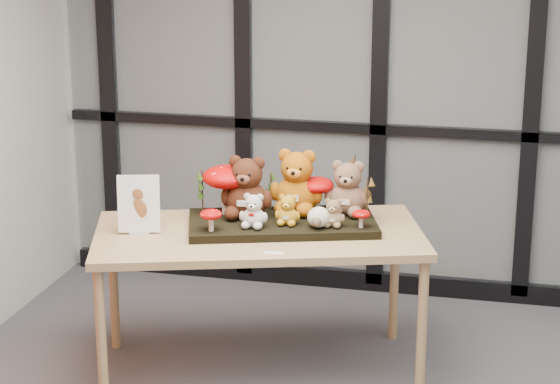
% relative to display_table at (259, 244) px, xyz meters
% --- Properties ---
extents(room_shell, '(5.00, 5.00, 5.00)m').
position_rel_display_table_xyz_m(room_shell, '(0.87, -1.18, 0.97)').
color(room_shell, '#BCB9B1').
rests_on(room_shell, floor).
extents(glass_partition, '(4.90, 0.06, 2.78)m').
position_rel_display_table_xyz_m(glass_partition, '(0.87, 1.29, 0.71)').
color(glass_partition, '#2D383F').
rests_on(glass_partition, floor).
extents(display_table, '(1.83, 1.29, 0.78)m').
position_rel_display_table_xyz_m(display_table, '(0.00, 0.00, 0.00)').
color(display_table, tan).
rests_on(display_table, floor).
extents(diorama_tray, '(1.05, 0.74, 0.04)m').
position_rel_display_table_xyz_m(diorama_tray, '(0.10, 0.10, 0.09)').
color(diorama_tray, black).
rests_on(diorama_tray, display_table).
extents(bear_pooh_yellow, '(0.35, 0.33, 0.37)m').
position_rel_display_table_xyz_m(bear_pooh_yellow, '(0.14, 0.25, 0.29)').
color(bear_pooh_yellow, '#B15A0A').
rests_on(bear_pooh_yellow, diorama_tray).
extents(bear_brown_medium, '(0.33, 0.32, 0.36)m').
position_rel_display_table_xyz_m(bear_brown_medium, '(-0.09, 0.11, 0.28)').
color(bear_brown_medium, '#411D0F').
rests_on(bear_brown_medium, diorama_tray).
extents(bear_tan_back, '(0.29, 0.28, 0.31)m').
position_rel_display_table_xyz_m(bear_tan_back, '(0.41, 0.27, 0.26)').
color(bear_tan_back, brown).
rests_on(bear_tan_back, diorama_tray).
extents(bear_small_yellow, '(0.16, 0.15, 0.17)m').
position_rel_display_table_xyz_m(bear_small_yellow, '(0.14, 0.03, 0.19)').
color(bear_small_yellow, orange).
rests_on(bear_small_yellow, diorama_tray).
extents(bear_white_bow, '(0.18, 0.17, 0.19)m').
position_rel_display_table_xyz_m(bear_white_bow, '(-0.01, -0.05, 0.20)').
color(bear_white_bow, silver).
rests_on(bear_white_bow, diorama_tray).
extents(bear_beige_small, '(0.15, 0.14, 0.16)m').
position_rel_display_table_xyz_m(bear_beige_small, '(0.37, 0.05, 0.19)').
color(bear_beige_small, olive).
rests_on(bear_beige_small, diorama_tray).
extents(plush_cream_hedgehog, '(0.11, 0.10, 0.12)m').
position_rel_display_table_xyz_m(plush_cream_hedgehog, '(0.31, 0.02, 0.16)').
color(plush_cream_hedgehog, silver).
rests_on(plush_cream_hedgehog, diorama_tray).
extents(mushroom_back_left, '(0.26, 0.26, 0.28)m').
position_rel_display_table_xyz_m(mushroom_back_left, '(-0.20, 0.13, 0.25)').
color(mushroom_back_left, '#AD0605').
rests_on(mushroom_back_left, diorama_tray).
extents(mushroom_back_right, '(0.18, 0.18, 0.20)m').
position_rel_display_table_xyz_m(mushroom_back_right, '(0.24, 0.28, 0.21)').
color(mushroom_back_right, '#AD0605').
rests_on(mushroom_back_right, diorama_tray).
extents(mushroom_front_left, '(0.11, 0.11, 0.12)m').
position_rel_display_table_xyz_m(mushroom_front_left, '(-0.20, -0.16, 0.17)').
color(mushroom_front_left, '#AD0605').
rests_on(mushroom_front_left, diorama_tray).
extents(mushroom_front_right, '(0.09, 0.09, 0.10)m').
position_rel_display_table_xyz_m(mushroom_front_right, '(0.51, 0.06, 0.16)').
color(mushroom_front_right, '#AD0605').
rests_on(mushroom_front_right, diorama_tray).
extents(sprig_green_far_left, '(0.05, 0.05, 0.24)m').
position_rel_display_table_xyz_m(sprig_green_far_left, '(-0.32, 0.09, 0.23)').
color(sprig_green_far_left, '#18360C').
rests_on(sprig_green_far_left, diorama_tray).
extents(sprig_green_mid_left, '(0.05, 0.05, 0.26)m').
position_rel_display_table_xyz_m(sprig_green_mid_left, '(-0.19, 0.19, 0.24)').
color(sprig_green_mid_left, '#18360C').
rests_on(sprig_green_mid_left, diorama_tray).
extents(sprig_dry_far_right, '(0.05, 0.05, 0.31)m').
position_rel_display_table_xyz_m(sprig_dry_far_right, '(0.44, 0.31, 0.26)').
color(sprig_dry_far_right, brown).
rests_on(sprig_dry_far_right, diorama_tray).
extents(sprig_dry_mid_right, '(0.05, 0.05, 0.22)m').
position_rel_display_table_xyz_m(sprig_dry_mid_right, '(0.52, 0.21, 0.22)').
color(sprig_dry_mid_right, brown).
rests_on(sprig_dry_mid_right, diorama_tray).
extents(sprig_green_centre, '(0.05, 0.05, 0.20)m').
position_rel_display_table_xyz_m(sprig_green_centre, '(0.00, 0.26, 0.21)').
color(sprig_green_centre, '#18360C').
rests_on(sprig_green_centre, diorama_tray).
extents(sign_holder, '(0.21, 0.10, 0.30)m').
position_rel_display_table_xyz_m(sign_holder, '(-0.58, -0.16, 0.21)').
color(sign_holder, silver).
rests_on(sign_holder, display_table).
extents(label_card, '(0.09, 0.03, 0.00)m').
position_rel_display_table_xyz_m(label_card, '(0.15, -0.30, 0.07)').
color(label_card, white).
rests_on(label_card, display_table).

